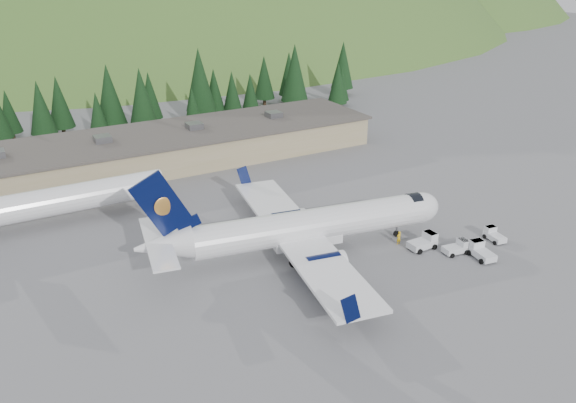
{
  "coord_description": "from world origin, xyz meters",
  "views": [
    {
      "loc": [
        -30.68,
        -48.78,
        31.39
      ],
      "look_at": [
        0.0,
        6.0,
        4.0
      ],
      "focal_mm": 35.0,
      "sensor_mm": 36.0,
      "label": 1
    }
  ],
  "objects_px": {
    "second_airliner": "(53,201)",
    "ramp_worker": "(399,238)",
    "baggage_tug_d": "(480,251)",
    "baggage_tug_b": "(458,247)",
    "baggage_tug_c": "(493,235)",
    "baggage_tug_a": "(424,242)",
    "airliner": "(305,227)",
    "terminal_building": "(167,147)"
  },
  "relations": [
    {
      "from": "airliner",
      "to": "baggage_tug_b",
      "type": "distance_m",
      "value": 17.84
    },
    {
      "from": "baggage_tug_a",
      "to": "baggage_tug_d",
      "type": "distance_m",
      "value": 6.28
    },
    {
      "from": "baggage_tug_d",
      "to": "ramp_worker",
      "type": "height_order",
      "value": "baggage_tug_d"
    },
    {
      "from": "baggage_tug_d",
      "to": "airliner",
      "type": "bearing_deg",
      "value": 66.31
    },
    {
      "from": "baggage_tug_a",
      "to": "baggage_tug_b",
      "type": "height_order",
      "value": "baggage_tug_a"
    },
    {
      "from": "airliner",
      "to": "ramp_worker",
      "type": "height_order",
      "value": "airliner"
    },
    {
      "from": "baggage_tug_c",
      "to": "baggage_tug_b",
      "type": "bearing_deg",
      "value": 100.59
    },
    {
      "from": "airliner",
      "to": "baggage_tug_b",
      "type": "relative_size",
      "value": 11.73
    },
    {
      "from": "baggage_tug_b",
      "to": "ramp_worker",
      "type": "distance_m",
      "value": 6.77
    },
    {
      "from": "second_airliner",
      "to": "baggage_tug_c",
      "type": "distance_m",
      "value": 54.62
    },
    {
      "from": "ramp_worker",
      "to": "baggage_tug_c",
      "type": "bearing_deg",
      "value": 153.3
    },
    {
      "from": "baggage_tug_a",
      "to": "ramp_worker",
      "type": "distance_m",
      "value": 2.99
    },
    {
      "from": "second_airliner",
      "to": "ramp_worker",
      "type": "bearing_deg",
      "value": -36.33
    },
    {
      "from": "baggage_tug_c",
      "to": "terminal_building",
      "type": "bearing_deg",
      "value": 36.68
    },
    {
      "from": "baggage_tug_b",
      "to": "baggage_tug_d",
      "type": "relative_size",
      "value": 0.89
    },
    {
      "from": "second_airliner",
      "to": "airliner",
      "type": "bearing_deg",
      "value": -42.44
    },
    {
      "from": "baggage_tug_b",
      "to": "baggage_tug_c",
      "type": "distance_m",
      "value": 6.2
    },
    {
      "from": "second_airliner",
      "to": "ramp_worker",
      "type": "xyz_separation_m",
      "value": [
        34.68,
        -25.5,
        -2.48
      ]
    },
    {
      "from": "baggage_tug_d",
      "to": "second_airliner",
      "type": "bearing_deg",
      "value": 60.05
    },
    {
      "from": "second_airliner",
      "to": "baggage_tug_d",
      "type": "xyz_separation_m",
      "value": [
        40.75,
        -32.5,
        -2.54
      ]
    },
    {
      "from": "terminal_building",
      "to": "baggage_tug_d",
      "type": "bearing_deg",
      "value": -66.75
    },
    {
      "from": "baggage_tug_a",
      "to": "baggage_tug_b",
      "type": "relative_size",
      "value": 1.11
    },
    {
      "from": "second_airliner",
      "to": "baggage_tug_d",
      "type": "height_order",
      "value": "second_airliner"
    },
    {
      "from": "baggage_tug_a",
      "to": "terminal_building",
      "type": "distance_m",
      "value": 46.86
    },
    {
      "from": "baggage_tug_d",
      "to": "ramp_worker",
      "type": "bearing_deg",
      "value": 49.56
    },
    {
      "from": "baggage_tug_d",
      "to": "ramp_worker",
      "type": "distance_m",
      "value": 9.26
    },
    {
      "from": "airliner",
      "to": "terminal_building",
      "type": "height_order",
      "value": "airliner"
    },
    {
      "from": "baggage_tug_b",
      "to": "baggage_tug_a",
      "type": "bearing_deg",
      "value": 139.81
    },
    {
      "from": "second_airliner",
      "to": "baggage_tug_d",
      "type": "relative_size",
      "value": 7.87
    },
    {
      "from": "baggage_tug_b",
      "to": "baggage_tug_c",
      "type": "height_order",
      "value": "baggage_tug_b"
    },
    {
      "from": "baggage_tug_b",
      "to": "ramp_worker",
      "type": "bearing_deg",
      "value": 139.72
    },
    {
      "from": "baggage_tug_b",
      "to": "baggage_tug_d",
      "type": "bearing_deg",
      "value": -45.9
    },
    {
      "from": "baggage_tug_a",
      "to": "baggage_tug_d",
      "type": "xyz_separation_m",
      "value": [
        4.06,
        -4.79,
        -0.03
      ]
    },
    {
      "from": "second_airliner",
      "to": "ramp_worker",
      "type": "height_order",
      "value": "second_airliner"
    },
    {
      "from": "baggage_tug_c",
      "to": "terminal_building",
      "type": "height_order",
      "value": "terminal_building"
    },
    {
      "from": "baggage_tug_b",
      "to": "terminal_building",
      "type": "distance_m",
      "value": 50.4
    },
    {
      "from": "second_airliner",
      "to": "baggage_tug_b",
      "type": "relative_size",
      "value": 8.84
    },
    {
      "from": "baggage_tug_b",
      "to": "ramp_worker",
      "type": "relative_size",
      "value": 1.85
    },
    {
      "from": "terminal_building",
      "to": "baggage_tug_c",
      "type": "bearing_deg",
      "value": -61.07
    },
    {
      "from": "baggage_tug_b",
      "to": "second_airliner",
      "type": "bearing_deg",
      "value": 149.42
    },
    {
      "from": "baggage_tug_c",
      "to": "ramp_worker",
      "type": "relative_size",
      "value": 1.74
    },
    {
      "from": "second_airliner",
      "to": "baggage_tug_c",
      "type": "height_order",
      "value": "second_airliner"
    }
  ]
}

